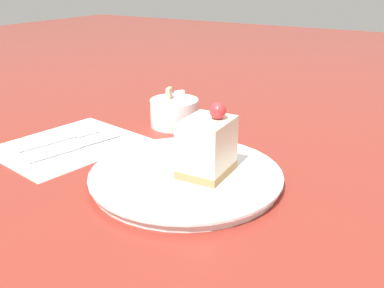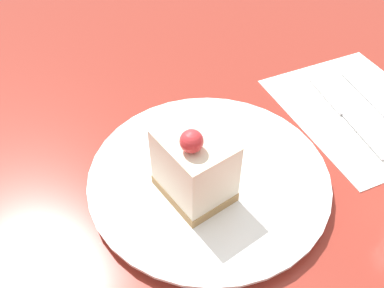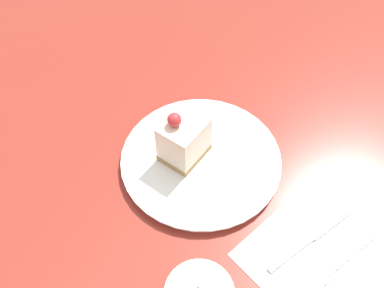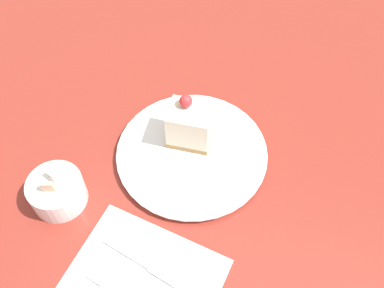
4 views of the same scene
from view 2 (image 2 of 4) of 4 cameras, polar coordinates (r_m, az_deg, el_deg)
ground_plane at (r=0.53m, az=1.63°, el=-2.84°), size 4.00×4.00×0.00m
plate at (r=0.51m, az=2.24°, el=-4.50°), size 0.28×0.28×0.02m
cake_slice at (r=0.45m, az=0.32°, el=-2.98°), size 0.07×0.08×0.11m
napkin at (r=0.65m, az=21.43°, el=4.22°), size 0.23×0.26×0.00m
fork at (r=0.66m, az=23.98°, el=4.20°), size 0.06×0.16×0.00m
knife at (r=0.64m, az=18.88°, el=4.84°), size 0.06×0.18×0.00m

